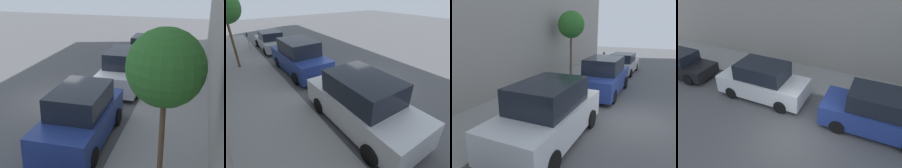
# 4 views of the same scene
# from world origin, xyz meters

# --- Properties ---
(ground_plane) EXTENTS (60.00, 60.00, 0.00)m
(ground_plane) POSITION_xyz_m (0.00, 0.00, 0.00)
(ground_plane) COLOR #515154
(sidewalk) EXTENTS (3.06, 32.00, 0.15)m
(sidewalk) POSITION_xyz_m (5.03, 0.00, 0.07)
(sidewalk) COLOR gray
(sidewalk) RESTS_ON ground_plane
(parked_sedan_nearest) EXTENTS (1.92, 4.55, 1.54)m
(parked_sedan_nearest) POSITION_xyz_m (2.26, -9.01, 0.73)
(parked_sedan_nearest) COLOR #B7BABF
(parked_sedan_nearest) RESTS_ON ground_plane
(parked_suv_second) EXTENTS (2.08, 4.84, 1.98)m
(parked_suv_second) POSITION_xyz_m (2.15, -3.11, 0.93)
(parked_suv_second) COLOR navy
(parked_suv_second) RESTS_ON ground_plane
(parked_suv_third) EXTENTS (2.08, 4.82, 1.98)m
(parked_suv_third) POSITION_xyz_m (2.30, 2.78, 0.93)
(parked_suv_third) COLOR silver
(parked_suv_third) RESTS_ON ground_plane
(parking_meter_near) EXTENTS (0.11, 0.15, 1.39)m
(parking_meter_near) POSITION_xyz_m (3.95, -9.50, 1.01)
(parking_meter_near) COLOR #ADADB2
(parking_meter_near) RESTS_ON sidewalk
(street_tree) EXTENTS (1.83, 1.83, 4.49)m
(street_tree) POSITION_xyz_m (5.28, -5.65, 3.70)
(street_tree) COLOR brown
(street_tree) RESTS_ON sidewalk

